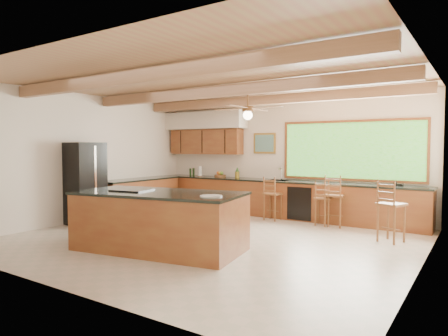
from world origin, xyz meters
The scene contains 9 objects.
ground centered at (0.00, 0.00, 0.00)m, with size 7.20×7.20×0.00m, color #C1B5A0.
room_shell centered at (-0.17, 0.65, 2.21)m, with size 7.27×6.54×3.02m.
counter_run centered at (-0.82, 2.52, 0.46)m, with size 7.12×3.10×1.22m.
island centered at (-0.27, -1.16, 0.50)m, with size 3.03×1.81×1.01m.
refrigerator centered at (-3.22, -0.39, 0.93)m, with size 0.79×0.77×1.85m.
bar_stool_a centered at (0.10, 2.35, 0.62)m, with size 0.39×0.39×1.05m.
bar_stool_b centered at (1.33, 2.40, 0.60)m, with size 0.40×0.40×1.01m.
bar_stool_c centered at (1.58, 2.39, 0.68)m, with size 0.45×0.45×1.15m.
bar_stool_d centered at (2.91, 1.54, 0.69)m, with size 0.54×0.54×1.16m.
Camera 1 is at (4.33, -6.17, 1.75)m, focal length 32.00 mm.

